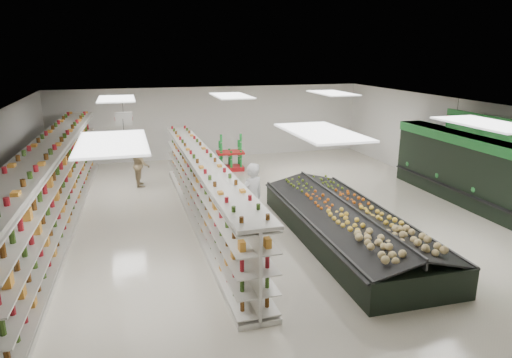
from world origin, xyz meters
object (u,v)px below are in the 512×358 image
object	(u,v)px
gondola_center	(204,193)
produce_island	(347,224)
shopper_main	(252,199)
shopper_background	(141,164)
soda_endcap	(230,154)
gondola_left	(54,190)

from	to	relation	value
gondola_center	produce_island	size ratio (longest dim) A/B	1.61
shopper_main	shopper_background	bearing A→B (deg)	-89.50
shopper_main	produce_island	bearing A→B (deg)	129.01
soda_endcap	shopper_background	size ratio (longest dim) A/B	0.89
gondola_left	shopper_background	world-z (taller)	gondola_left
produce_island	shopper_main	distance (m)	2.53
gondola_left	produce_island	xyz separation A→B (m)	(7.28, -3.07, -0.62)
soda_endcap	shopper_main	xyz separation A→B (m)	(-0.96, -6.79, 0.30)
produce_island	shopper_background	distance (m)	8.20
shopper_main	shopper_background	world-z (taller)	shopper_main
produce_island	shopper_background	size ratio (longest dim) A/B	4.31
gondola_left	produce_island	distance (m)	7.92
shopper_background	gondola_left	bearing A→B (deg)	145.34
shopper_background	shopper_main	bearing A→B (deg)	-154.65
soda_endcap	gondola_left	bearing A→B (deg)	-141.38
gondola_left	shopper_background	bearing A→B (deg)	57.53
shopper_main	gondola_left	bearing A→B (deg)	-46.37
shopper_main	shopper_background	xyz separation A→B (m)	(-2.62, 5.51, -0.19)
gondola_left	shopper_background	distance (m)	4.29
gondola_center	shopper_main	world-z (taller)	shopper_main
gondola_left	shopper_main	bearing A→B (deg)	-19.34
gondola_center	produce_island	bearing A→B (deg)	-35.82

